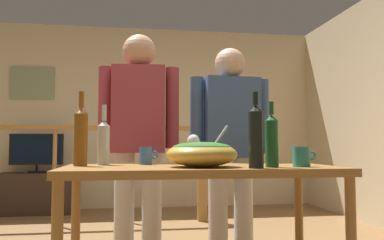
{
  "coord_description": "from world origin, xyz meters",
  "views": [
    {
      "loc": [
        0.02,
        -2.71,
        0.85
      ],
      "look_at": [
        0.39,
        -0.32,
        1.0
      ],
      "focal_mm": 37.71,
      "sensor_mm": 36.0,
      "label": 1
    }
  ],
  "objects_px": {
    "wine_bottle_dark": "(256,135)",
    "person_standing_right": "(230,140)",
    "wine_glass": "(193,143)",
    "salad_bowl": "(202,153)",
    "mug_teal": "(302,157)",
    "stair_railing": "(107,157)",
    "flat_screen_tv": "(37,150)",
    "wine_bottle_amber": "(81,135)",
    "tv_console": "(36,193)",
    "mug_blue": "(146,156)",
    "wine_bottle_green": "(272,140)",
    "framed_picture": "(33,83)",
    "person_standing_left": "(139,134)",
    "serving_table": "(201,181)",
    "wine_bottle_clear": "(104,141)"
  },
  "relations": [
    {
      "from": "wine_bottle_green",
      "to": "person_standing_left",
      "type": "distance_m",
      "value": 1.01
    },
    {
      "from": "salad_bowl",
      "to": "wine_bottle_dark",
      "type": "xyz_separation_m",
      "value": [
        0.23,
        -0.16,
        0.08
      ]
    },
    {
      "from": "framed_picture",
      "to": "mug_teal",
      "type": "xyz_separation_m",
      "value": [
        2.17,
        -3.7,
        -0.89
      ]
    },
    {
      "from": "wine_bottle_clear",
      "to": "tv_console",
      "type": "bearing_deg",
      "value": 108.38
    },
    {
      "from": "stair_railing",
      "to": "serving_table",
      "type": "distance_m",
      "value": 2.54
    },
    {
      "from": "stair_railing",
      "to": "mug_teal",
      "type": "xyz_separation_m",
      "value": [
        1.11,
        -2.61,
        0.07
      ]
    },
    {
      "from": "framed_picture",
      "to": "wine_bottle_amber",
      "type": "distance_m",
      "value": 3.7
    },
    {
      "from": "stair_railing",
      "to": "person_standing_right",
      "type": "distance_m",
      "value": 2.09
    },
    {
      "from": "person_standing_left",
      "to": "salad_bowl",
      "type": "bearing_deg",
      "value": 117.32
    },
    {
      "from": "flat_screen_tv",
      "to": "wine_bottle_dark",
      "type": "distance_m",
      "value": 3.9
    },
    {
      "from": "mug_blue",
      "to": "person_standing_right",
      "type": "xyz_separation_m",
      "value": [
        0.59,
        0.4,
        0.1
      ]
    },
    {
      "from": "stair_railing",
      "to": "person_standing_right",
      "type": "xyz_separation_m",
      "value": [
        0.93,
        -1.87,
        0.17
      ]
    },
    {
      "from": "mug_blue",
      "to": "salad_bowl",
      "type": "bearing_deg",
      "value": -47.92
    },
    {
      "from": "wine_glass",
      "to": "mug_teal",
      "type": "relative_size",
      "value": 1.4
    },
    {
      "from": "wine_bottle_amber",
      "to": "framed_picture",
      "type": "bearing_deg",
      "value": 106.91
    },
    {
      "from": "wine_bottle_green",
      "to": "mug_teal",
      "type": "bearing_deg",
      "value": 10.93
    },
    {
      "from": "wine_glass",
      "to": "person_standing_right",
      "type": "bearing_deg",
      "value": 48.05
    },
    {
      "from": "person_standing_right",
      "to": "stair_railing",
      "type": "bearing_deg",
      "value": -67.27
    },
    {
      "from": "wine_glass",
      "to": "wine_bottle_amber",
      "type": "relative_size",
      "value": 0.44
    },
    {
      "from": "wine_bottle_amber",
      "to": "wine_bottle_green",
      "type": "relative_size",
      "value": 1.21
    },
    {
      "from": "wine_bottle_green",
      "to": "salad_bowl",
      "type": "bearing_deg",
      "value": 165.64
    },
    {
      "from": "tv_console",
      "to": "person_standing_right",
      "type": "bearing_deg",
      "value": -55.3
    },
    {
      "from": "wine_bottle_green",
      "to": "mug_blue",
      "type": "xyz_separation_m",
      "value": [
        -0.6,
        0.38,
        -0.09
      ]
    },
    {
      "from": "mug_teal",
      "to": "framed_picture",
      "type": "bearing_deg",
      "value": 120.43
    },
    {
      "from": "stair_railing",
      "to": "wine_bottle_clear",
      "type": "relative_size",
      "value": 9.97
    },
    {
      "from": "serving_table",
      "to": "wine_bottle_dark",
      "type": "distance_m",
      "value": 0.41
    },
    {
      "from": "serving_table",
      "to": "wine_bottle_clear",
      "type": "height_order",
      "value": "wine_bottle_clear"
    },
    {
      "from": "wine_bottle_dark",
      "to": "person_standing_right",
      "type": "relative_size",
      "value": 0.24
    },
    {
      "from": "wine_bottle_amber",
      "to": "wine_bottle_dark",
      "type": "xyz_separation_m",
      "value": [
        0.85,
        -0.35,
        -0.01
      ]
    },
    {
      "from": "stair_railing",
      "to": "wine_glass",
      "type": "height_order",
      "value": "stair_railing"
    },
    {
      "from": "wine_bottle_green",
      "to": "mug_teal",
      "type": "distance_m",
      "value": 0.19
    },
    {
      "from": "flat_screen_tv",
      "to": "wine_bottle_amber",
      "type": "height_order",
      "value": "wine_bottle_amber"
    },
    {
      "from": "salad_bowl",
      "to": "person_standing_left",
      "type": "height_order",
      "value": "person_standing_left"
    },
    {
      "from": "salad_bowl",
      "to": "mug_teal",
      "type": "height_order",
      "value": "salad_bowl"
    },
    {
      "from": "tv_console",
      "to": "flat_screen_tv",
      "type": "height_order",
      "value": "flat_screen_tv"
    },
    {
      "from": "framed_picture",
      "to": "wine_glass",
      "type": "distance_m",
      "value": 3.79
    },
    {
      "from": "framed_picture",
      "to": "serving_table",
      "type": "bearing_deg",
      "value": -64.74
    },
    {
      "from": "stair_railing",
      "to": "wine_bottle_green",
      "type": "distance_m",
      "value": 2.81
    },
    {
      "from": "tv_console",
      "to": "mug_blue",
      "type": "bearing_deg",
      "value": -67.71
    },
    {
      "from": "wine_bottle_amber",
      "to": "wine_glass",
      "type": "bearing_deg",
      "value": 14.3
    },
    {
      "from": "wine_bottle_clear",
      "to": "stair_railing",
      "type": "bearing_deg",
      "value": 92.67
    },
    {
      "from": "wine_bottle_amber",
      "to": "mug_teal",
      "type": "bearing_deg",
      "value": -12.05
    },
    {
      "from": "salad_bowl",
      "to": "wine_bottle_amber",
      "type": "relative_size",
      "value": 0.91
    },
    {
      "from": "salad_bowl",
      "to": "wine_bottle_green",
      "type": "relative_size",
      "value": 1.1
    },
    {
      "from": "mug_teal",
      "to": "wine_bottle_green",
      "type": "bearing_deg",
      "value": -169.07
    },
    {
      "from": "flat_screen_tv",
      "to": "wine_bottle_amber",
      "type": "relative_size",
      "value": 1.64
    },
    {
      "from": "wine_glass",
      "to": "mug_teal",
      "type": "distance_m",
      "value": 0.64
    },
    {
      "from": "serving_table",
      "to": "flat_screen_tv",
      "type": "bearing_deg",
      "value": 115.36
    },
    {
      "from": "wine_bottle_green",
      "to": "person_standing_left",
      "type": "relative_size",
      "value": 0.2
    },
    {
      "from": "wine_bottle_clear",
      "to": "wine_bottle_dark",
      "type": "bearing_deg",
      "value": -31.53
    }
  ]
}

